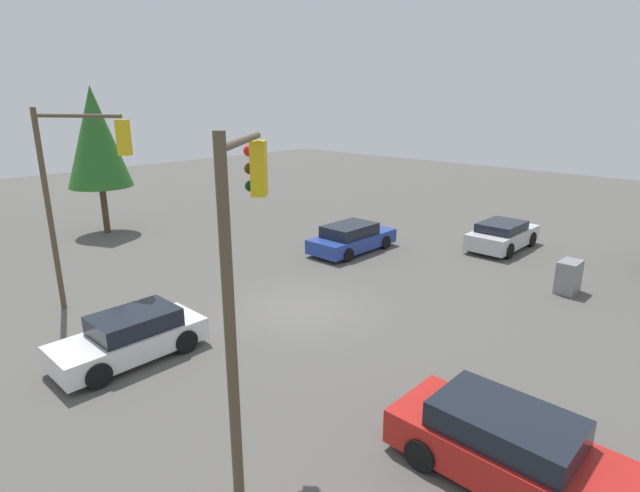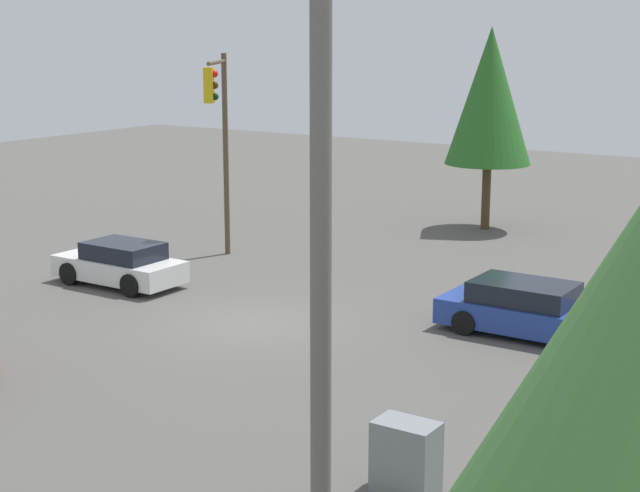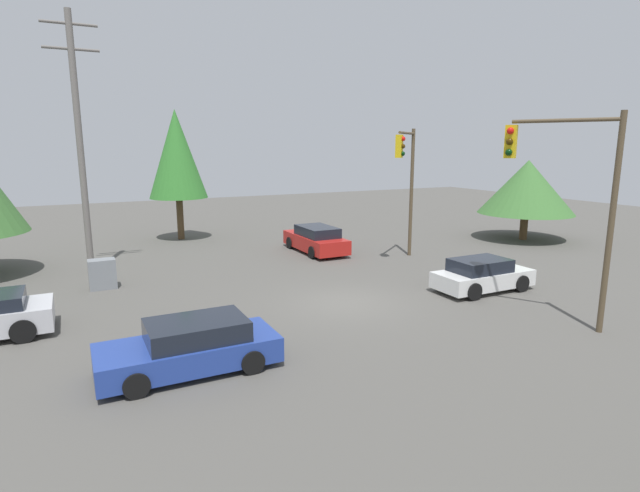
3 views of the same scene
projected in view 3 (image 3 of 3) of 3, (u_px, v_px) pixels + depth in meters
name	position (u px, v px, depth m)	size (l,w,h in m)	color
ground_plane	(346.00, 303.00, 18.42)	(80.00, 80.00, 0.00)	#54514C
sedan_red	(316.00, 240.00, 27.12)	(1.96, 4.70, 1.44)	red
sedan_blue	(191.00, 347.00, 12.78)	(4.51, 1.99, 1.33)	#233D93
sedan_white	(482.00, 275.00, 19.86)	(4.04, 1.85, 1.32)	silver
traffic_signal_main	(407.00, 172.00, 24.67)	(2.39, 2.04, 6.56)	brown
traffic_signal_cross	(571.00, 185.00, 15.30)	(1.89, 2.94, 6.70)	brown
utility_pole_tall	(80.00, 140.00, 21.61)	(2.20, 0.28, 11.29)	slate
electrical_cabinet	(102.00, 274.00, 20.17)	(1.03, 0.67, 1.21)	gray
tree_right	(177.00, 154.00, 30.07)	(3.47, 3.47, 7.86)	#4C3823
tree_left	(527.00, 187.00, 30.37)	(5.67, 5.67, 4.87)	brown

